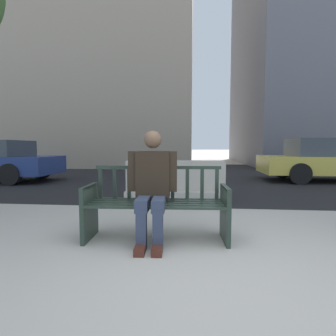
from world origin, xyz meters
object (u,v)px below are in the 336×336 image
Objects in this scene: street_bench at (157,207)px; jersey_barrier_centre at (175,185)px; car_taxi_near at (336,160)px; seated_person at (152,184)px.

jersey_barrier_centre is (0.08, 2.23, -0.06)m from street_bench.
car_taxi_near is (4.97, 3.56, 0.36)m from jersey_barrier_centre.
seated_person is at bearing -131.02° from car_taxi_near.
seated_person is (-0.04, -0.06, 0.29)m from street_bench.
seated_person is at bearing -125.60° from street_bench.
street_bench is at bearing -131.07° from car_taxi_near.
jersey_barrier_centre is 0.42× the size of car_taxi_near.
car_taxi_near reaches higher than jersey_barrier_centre.
street_bench is 7.70m from car_taxi_near.
street_bench is 0.36× the size of car_taxi_near.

